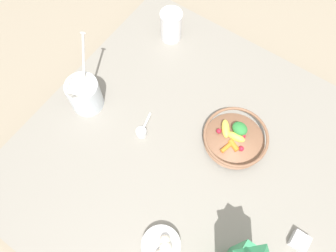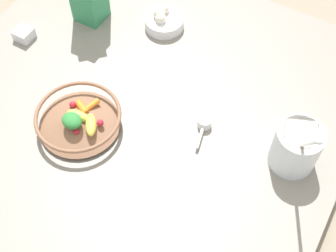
# 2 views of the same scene
# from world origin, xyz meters

# --- Properties ---
(ground_plane) EXTENTS (6.00, 6.00, 0.00)m
(ground_plane) POSITION_xyz_m (0.00, 0.00, 0.00)
(ground_plane) COLOR gray
(countertop) EXTENTS (1.09, 1.09, 0.05)m
(countertop) POSITION_xyz_m (0.00, 0.00, 0.02)
(countertop) COLOR gray
(countertop) RESTS_ON ground_plane
(fruit_bowl) EXTENTS (0.22, 0.22, 0.07)m
(fruit_bowl) POSITION_xyz_m (-0.13, 0.09, 0.08)
(fruit_bowl) COLOR brown
(fruit_bowl) RESTS_ON countertop
(yogurt_tub) EXTENTS (0.17, 0.11, 0.26)m
(yogurt_tub) POSITION_xyz_m (0.04, -0.41, 0.11)
(yogurt_tub) COLOR silver
(yogurt_tub) RESTS_ON countertop
(spice_jar) EXTENTS (0.05, 0.05, 0.03)m
(spice_jar) POSITION_xyz_m (0.04, 0.42, 0.06)
(spice_jar) COLOR silver
(spice_jar) RESTS_ON countertop
(measuring_scoop) EXTENTS (0.10, 0.04, 0.03)m
(measuring_scoop) POSITION_xyz_m (0.02, -0.18, 0.06)
(measuring_scoop) COLOR white
(measuring_scoop) RESTS_ON countertop
(garlic_bowl) EXTENTS (0.12, 0.12, 0.06)m
(garlic_bowl) POSITION_xyz_m (0.29, 0.09, 0.07)
(garlic_bowl) COLOR white
(garlic_bowl) RESTS_ON countertop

